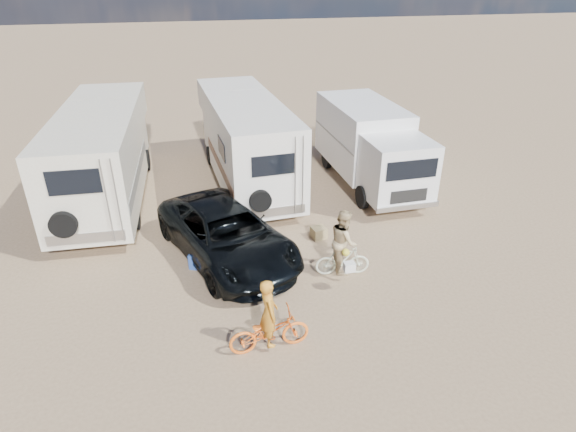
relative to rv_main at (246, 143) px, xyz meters
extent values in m
plane|color=#937658|center=(0.29, -7.45, -1.63)|extent=(140.00, 140.00, 0.00)
imported|color=black|center=(-1.33, -5.23, -0.87)|extent=(4.24, 5.96, 1.51)
imported|color=orange|center=(-0.84, -9.24, -1.15)|extent=(1.84, 0.74, 0.95)
imported|color=beige|center=(1.65, -6.81, -1.18)|extent=(1.53, 0.62, 0.90)
imported|color=#C07A21|center=(-0.84, -9.24, -0.81)|extent=(0.43, 0.62, 1.64)
imported|color=tan|center=(1.65, -6.81, -0.74)|extent=(0.79, 0.95, 1.79)
imported|color=#262826|center=(4.54, -2.26, -1.15)|extent=(1.89, 1.48, 0.96)
cube|color=#284999|center=(-2.15, -5.60, -1.40)|extent=(0.67, 0.59, 0.45)
cube|color=#947E51|center=(1.57, -4.72, -1.46)|extent=(0.50, 0.50, 0.34)
camera|label=1|loc=(-2.20, -17.30, 5.99)|focal=30.00mm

